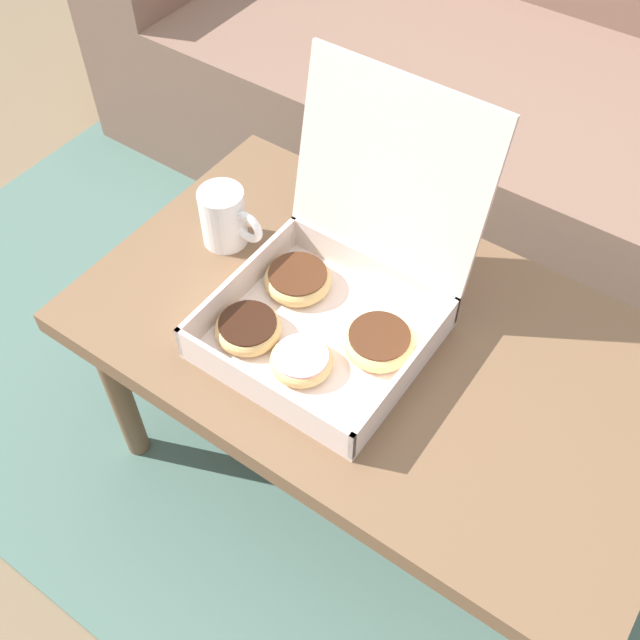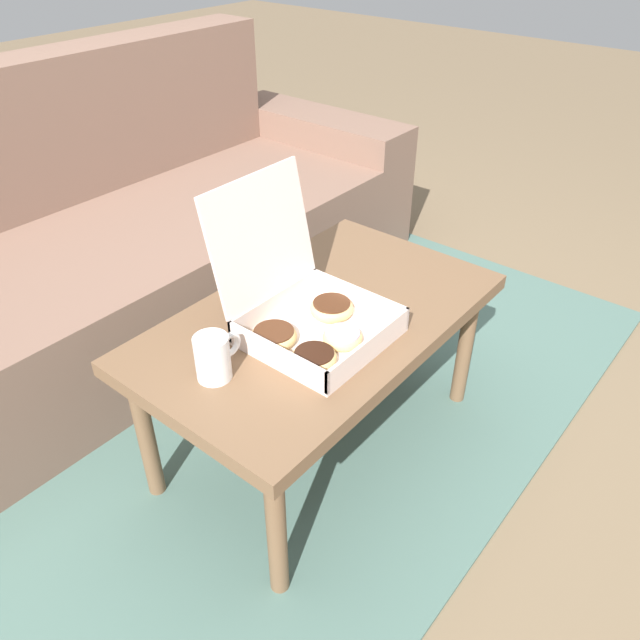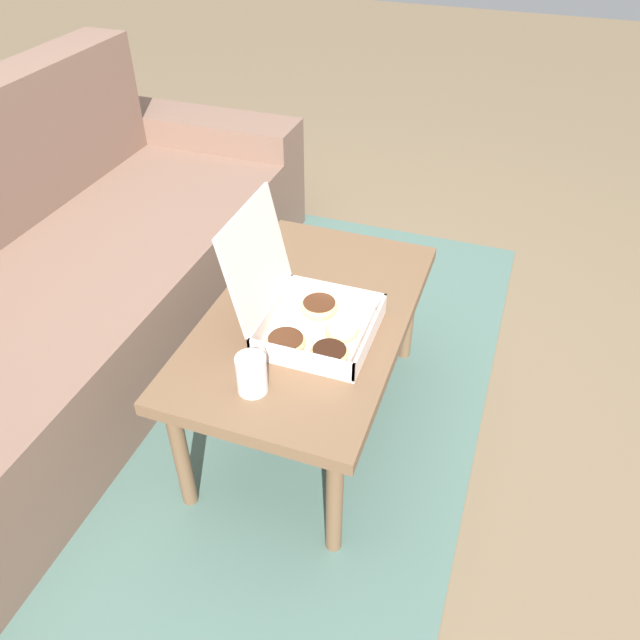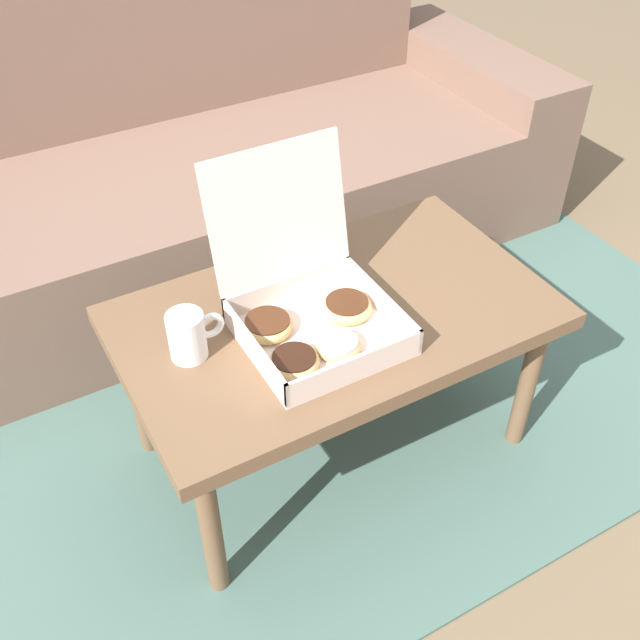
{
  "view_description": "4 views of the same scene",
  "coord_description": "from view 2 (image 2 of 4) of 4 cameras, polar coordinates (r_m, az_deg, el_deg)",
  "views": [
    {
      "loc": [
        0.33,
        -0.76,
        1.37
      ],
      "look_at": [
        -0.07,
        -0.18,
        0.5
      ],
      "focal_mm": 42.0,
      "sensor_mm": 36.0,
      "label": 1
    },
    {
      "loc": [
        -1.0,
        -0.94,
        1.34
      ],
      "look_at": [
        -0.07,
        -0.18,
        0.5
      ],
      "focal_mm": 35.0,
      "sensor_mm": 36.0,
      "label": 2
    },
    {
      "loc": [
        -1.32,
        -0.62,
        1.57
      ],
      "look_at": [
        -0.07,
        -0.18,
        0.5
      ],
      "focal_mm": 35.0,
      "sensor_mm": 36.0,
      "label": 3
    },
    {
      "loc": [
        -0.65,
        -1.2,
        1.52
      ],
      "look_at": [
        -0.07,
        -0.18,
        0.5
      ],
      "focal_mm": 42.0,
      "sensor_mm": 36.0,
      "label": 4
    }
  ],
  "objects": [
    {
      "name": "couch",
      "position": [
        2.3,
        -19.18,
        5.82
      ],
      "size": [
        2.44,
        0.87,
        0.89
      ],
      "color": "#7A5B4C",
      "rests_on": "ground_plane"
    },
    {
      "name": "pastry_box",
      "position": [
        1.47,
        -1.3,
        0.63
      ],
      "size": [
        0.31,
        0.36,
        0.35
      ],
      "color": "silver",
      "rests_on": "coffee_table"
    },
    {
      "name": "area_rug",
      "position": [
        2.08,
        -9.16,
        -5.52
      ],
      "size": [
        2.56,
        1.93,
        0.01
      ],
      "primitive_type": "cube",
      "color": "#4C6B60",
      "rests_on": "ground_plane"
    },
    {
      "name": "ground_plane",
      "position": [
        1.92,
        -2.93,
        -9.39
      ],
      "size": [
        12.0,
        12.0,
        0.0
      ],
      "primitive_type": "plane",
      "color": "#756047"
    },
    {
      "name": "coffee_table",
      "position": [
        1.59,
        -0.05,
        -0.97
      ],
      "size": [
        0.95,
        0.56,
        0.45
      ],
      "color": "brown",
      "rests_on": "ground_plane"
    },
    {
      "name": "coffee_mug",
      "position": [
        1.36,
        -9.68,
        -3.33
      ],
      "size": [
        0.12,
        0.08,
        0.11
      ],
      "color": "white",
      "rests_on": "coffee_table"
    }
  ]
}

